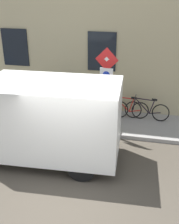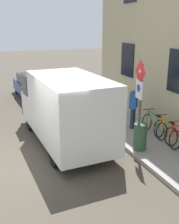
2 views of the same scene
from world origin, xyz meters
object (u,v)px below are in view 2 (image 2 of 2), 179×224
bicycle_green (154,126)px  pedestrian (133,106)px  sign_post_stacked (140,93)px  delivery_van (64,107)px  bicycle_orange (167,133)px  litter_bin (140,137)px  parked_hatchback (34,86)px

bicycle_green → pedestrian: pedestrian is taller
sign_post_stacked → delivery_van: (-1.91, 1.82, -0.75)m
delivery_van → bicycle_orange: bearing=-120.4°
pedestrian → litter_bin: size_ratio=1.91×
sign_post_stacked → bicycle_orange: (1.29, 0.15, -1.57)m
sign_post_stacked → litter_bin: size_ratio=3.20×
pedestrian → parked_hatchback: bearing=-22.9°
pedestrian → bicycle_orange: bearing=147.2°
delivery_van → pedestrian: size_ratio=3.15×
bicycle_orange → pedestrian: (-0.36, 1.72, 0.56)m
bicycle_orange → litter_bin: (-1.15, -0.12, 0.08)m
delivery_van → litter_bin: (2.05, -1.79, -0.74)m
sign_post_stacked → litter_bin: bearing=12.8°
sign_post_stacked → pedestrian: sign_post_stacked is taller
litter_bin → delivery_van: bearing=138.8°
parked_hatchback → bicycle_green: bearing=-161.6°
delivery_van → litter_bin: delivery_van is taller
parked_hatchback → delivery_van: bearing=175.5°
bicycle_green → pedestrian: (-0.36, 0.94, 0.56)m
sign_post_stacked → bicycle_green: size_ratio=1.68×
parked_hatchback → bicycle_orange: (3.05, -8.45, -0.22)m
parked_hatchback → litter_bin: parked_hatchback is taller
parked_hatchback → litter_bin: bearing=-170.8°
parked_hatchback → bicycle_orange: parked_hatchback is taller
sign_post_stacked → delivery_van: bearing=136.3°
pedestrian → litter_bin: 2.06m
pedestrian → litter_bin: pedestrian is taller
delivery_van → parked_hatchback: (0.15, 6.79, -0.60)m
bicycle_green → pedestrian: 1.15m
bicycle_green → litter_bin: bearing=131.3°
bicycle_green → parked_hatchback: bearing=24.8°
bicycle_orange → pedestrian: bearing=17.3°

